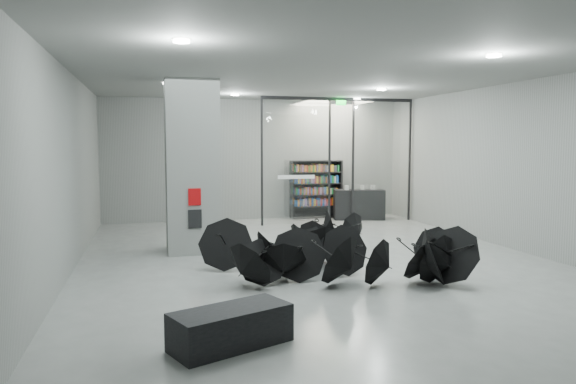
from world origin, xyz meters
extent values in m
plane|color=gray|center=(0.00, 0.00, 0.00)|extent=(14.00, 14.00, 0.00)
cube|color=slate|center=(0.00, 0.00, 4.00)|extent=(10.00, 14.00, 0.02)
cube|color=slate|center=(0.00, 7.00, 2.00)|extent=(10.00, 0.02, 4.00)
cube|color=slate|center=(0.00, -7.00, 2.00)|extent=(10.00, 0.02, 4.00)
cube|color=slate|center=(-5.00, 0.00, 2.00)|extent=(0.02, 14.00, 4.00)
cube|color=slate|center=(5.00, 0.00, 2.00)|extent=(0.02, 14.00, 4.00)
cube|color=slate|center=(-2.50, 2.00, 2.00)|extent=(1.20, 1.20, 4.00)
cube|color=#A50A07|center=(-2.50, 1.38, 1.35)|extent=(0.28, 0.04, 0.38)
cube|color=black|center=(-2.50, 1.38, 0.85)|extent=(0.30, 0.03, 0.42)
cube|color=#0CE533|center=(2.40, 5.30, 3.82)|extent=(0.30, 0.06, 0.15)
cube|color=silver|center=(1.00, 5.50, 2.00)|extent=(2.20, 0.02, 3.95)
cube|color=silver|center=(3.90, 5.50, 2.00)|extent=(2.00, 0.02, 3.95)
cube|color=black|center=(-0.10, 5.50, 2.00)|extent=(0.06, 0.06, 4.00)
cube|color=black|center=(2.10, 5.50, 2.00)|extent=(0.06, 0.06, 4.00)
cube|color=black|center=(2.90, 5.50, 2.00)|extent=(0.06, 0.06, 4.00)
cube|color=black|center=(4.90, 5.50, 2.00)|extent=(0.06, 0.06, 4.00)
cube|color=black|center=(2.40, 5.50, 3.95)|extent=(5.00, 0.08, 0.10)
cube|color=black|center=(-2.53, -4.25, 0.24)|extent=(1.64, 1.18, 0.48)
cube|color=black|center=(3.34, 6.06, 0.50)|extent=(1.78, 1.03, 1.00)
camera|label=1|loc=(-3.48, -10.81, 2.54)|focal=33.64mm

